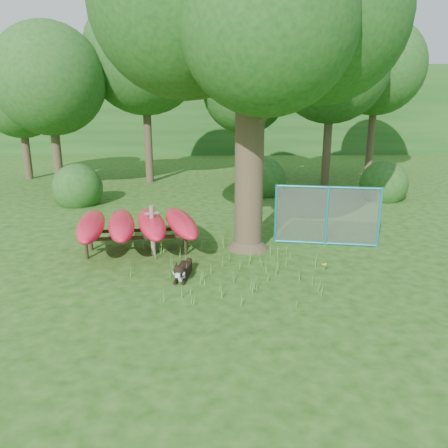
{
  "coord_description": "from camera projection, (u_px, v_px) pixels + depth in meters",
  "views": [
    {
      "loc": [
        -0.04,
        -8.33,
        3.72
      ],
      "look_at": [
        0.2,
        1.2,
        1.0
      ],
      "focal_mm": 35.0,
      "sensor_mm": 36.0,
      "label": 1
    }
  ],
  "objects": [
    {
      "name": "bg_tree_c",
      "position": [
        245.0,
        91.0,
        20.43
      ],
      "size": [
        4.0,
        4.0,
        6.12
      ],
      "color": "#3E3221",
      "rests_on": "ground"
    },
    {
      "name": "wildflower_clump",
      "position": [
        324.0,
        265.0,
        9.69
      ],
      "size": [
        0.11,
        0.1,
        0.23
      ],
      "rotation": [
        0.0,
        0.0,
        -0.02
      ],
      "color": "#48852B",
      "rests_on": "ground"
    },
    {
      "name": "bg_tree_a",
      "position": [
        49.0,
        80.0,
        17.25
      ],
      "size": [
        4.4,
        4.4,
        6.7
      ],
      "color": "#3E3221",
      "rests_on": "ground"
    },
    {
      "name": "bg_tree_f",
      "position": [
        20.0,
        99.0,
        20.28
      ],
      "size": [
        3.6,
        3.6,
        5.55
      ],
      "color": "#3E3221",
      "rests_on": "ground"
    },
    {
      "name": "bg_tree_d",
      "position": [
        332.0,
        66.0,
        18.33
      ],
      "size": [
        4.8,
        4.8,
        7.5
      ],
      "color": "#3E3221",
      "rests_on": "ground"
    },
    {
      "name": "shrub_right",
      "position": [
        382.0,
        199.0,
        16.88
      ],
      "size": [
        1.8,
        1.8,
        1.8
      ],
      "primitive_type": "sphere",
      "color": "#1C4C18",
      "rests_on": "ground"
    },
    {
      "name": "kayak_rack",
      "position": [
        137.0,
        224.0,
        10.87
      ],
      "size": [
        3.42,
        3.04,
        0.96
      ],
      "rotation": [
        0.0,
        0.0,
        0.1
      ],
      "color": "black",
      "rests_on": "ground"
    },
    {
      "name": "husky_dog",
      "position": [
        182.0,
        271.0,
        9.4
      ],
      "size": [
        0.37,
        1.05,
        0.47
      ],
      "rotation": [
        0.0,
        0.0,
        -0.15
      ],
      "color": "black",
      "rests_on": "ground"
    },
    {
      "name": "bg_tree_e",
      "position": [
        377.0,
        67.0,
        21.25
      ],
      "size": [
        4.6,
        4.6,
        7.55
      ],
      "color": "#3E3221",
      "rests_on": "ground"
    },
    {
      "name": "wooded_hillside",
      "position": [
        213.0,
        109.0,
        35.12
      ],
      "size": [
        80.0,
        12.0,
        6.0
      ],
      "primitive_type": "cube",
      "color": "#1C4C18",
      "rests_on": "ground"
    },
    {
      "name": "bg_tree_b",
      "position": [
        144.0,
        54.0,
        18.95
      ],
      "size": [
        5.2,
        5.2,
        8.22
      ],
      "color": "#3E3221",
      "rests_on": "ground"
    },
    {
      "name": "shrub_left",
      "position": [
        79.0,
        204.0,
        16.12
      ],
      "size": [
        1.8,
        1.8,
        1.8
      ],
      "primitive_type": "sphere",
      "color": "#1C4C18",
      "rests_on": "ground"
    },
    {
      "name": "wooden_post",
      "position": [
        152.0,
        229.0,
        10.71
      ],
      "size": [
        0.34,
        0.18,
        1.25
      ],
      "rotation": [
        0.0,
        0.0,
        0.37
      ],
      "color": "#6F6253",
      "rests_on": "ground"
    },
    {
      "name": "shrub_mid",
      "position": [
        263.0,
        195.0,
        17.73
      ],
      "size": [
        1.8,
        1.8,
        1.8
      ],
      "primitive_type": "sphere",
      "color": "#1C4C18",
      "rests_on": "ground"
    },
    {
      "name": "ground",
      "position": [
        216.0,
        286.0,
        9.03
      ],
      "size": [
        80.0,
        80.0,
        0.0
      ],
      "primitive_type": "plane",
      "color": "#1A430D",
      "rests_on": "ground"
    },
    {
      "name": "fence_section",
      "position": [
        327.0,
        216.0,
        11.4
      ],
      "size": [
        2.69,
        0.55,
        2.65
      ],
      "rotation": [
        0.0,
        0.0,
        -0.18
      ],
      "color": "teal",
      "rests_on": "ground"
    }
  ]
}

